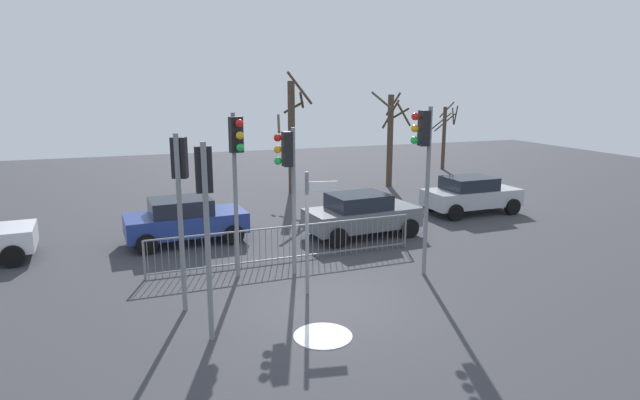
# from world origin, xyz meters

# --- Properties ---
(ground_plane) EXTENTS (60.00, 60.00, 0.00)m
(ground_plane) POSITION_xyz_m (0.00, 0.00, 0.00)
(ground_plane) COLOR #38383D
(traffic_light_mid_left) EXTENTS (0.57, 0.32, 3.96)m
(traffic_light_mid_left) POSITION_xyz_m (-0.24, 2.17, 2.91)
(traffic_light_mid_left) COLOR slate
(traffic_light_mid_left) RESTS_ON ground
(traffic_light_foreground_left) EXTENTS (0.33, 0.57, 4.00)m
(traffic_light_foreground_left) POSITION_xyz_m (-2.78, -0.79, 2.93)
(traffic_light_foreground_left) COLOR slate
(traffic_light_foreground_left) RESTS_ON ground
(traffic_light_rear_right) EXTENTS (0.57, 0.34, 4.50)m
(traffic_light_rear_right) POSITION_xyz_m (3.05, 0.95, 3.30)
(traffic_light_rear_right) COLOR slate
(traffic_light_rear_right) RESTS_ON ground
(traffic_light_foreground_right) EXTENTS (0.39, 0.54, 4.03)m
(traffic_light_foreground_right) POSITION_xyz_m (-3.09, 0.86, 2.95)
(traffic_light_foreground_right) COLOR slate
(traffic_light_foreground_right) RESTS_ON ground
(traffic_light_rear_left) EXTENTS (0.36, 0.56, 4.36)m
(traffic_light_rear_left) POSITION_xyz_m (-1.54, 2.37, 3.19)
(traffic_light_rear_left) COLOR slate
(traffic_light_rear_left) RESTS_ON ground
(direction_sign_post) EXTENTS (0.78, 0.19, 3.04)m
(direction_sign_post) POSITION_xyz_m (-0.15, 0.68, 1.71)
(direction_sign_post) COLOR slate
(direction_sign_post) RESTS_ON ground
(pedestrian_guard_railing) EXTENTS (7.93, 0.30, 1.07)m
(pedestrian_guard_railing) POSITION_xyz_m (-0.00, 3.22, 0.55)
(pedestrian_guard_railing) COLOR slate
(pedestrian_guard_railing) RESTS_ON ground
(car_grey_mid) EXTENTS (3.94, 2.22, 1.47)m
(car_grey_mid) POSITION_xyz_m (3.13, 4.96, 0.77)
(car_grey_mid) COLOR slate
(car_grey_mid) RESTS_ON ground
(car_blue_far) EXTENTS (3.91, 2.16, 1.47)m
(car_blue_far) POSITION_xyz_m (-2.56, 6.22, 0.77)
(car_blue_far) COLOR navy
(car_blue_far) RESTS_ON ground
(car_silver_near) EXTENTS (3.85, 2.01, 1.47)m
(car_silver_near) POSITION_xyz_m (8.62, 6.54, 0.77)
(car_silver_near) COLOR #B2B5BA
(car_silver_near) RESTS_ON ground
(bare_tree_left) EXTENTS (1.96, 1.95, 4.72)m
(bare_tree_left) POSITION_xyz_m (8.22, 12.82, 2.55)
(bare_tree_left) COLOR #473828
(bare_tree_left) RESTS_ON ground
(bare_tree_centre) EXTENTS (1.44, 1.77, 4.06)m
(bare_tree_centre) POSITION_xyz_m (13.90, 16.77, 2.13)
(bare_tree_centre) COLOR #473828
(bare_tree_centre) RESTS_ON ground
(bare_tree_right) EXTENTS (1.69, 1.68, 5.63)m
(bare_tree_right) POSITION_xyz_m (3.11, 12.88, 2.79)
(bare_tree_right) COLOR #473828
(bare_tree_right) RESTS_ON ground
(snow_patch_kerb) EXTENTS (1.21, 1.21, 0.01)m
(snow_patch_kerb) POSITION_xyz_m (-0.64, -1.57, 0.01)
(snow_patch_kerb) COLOR white
(snow_patch_kerb) RESTS_ON ground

